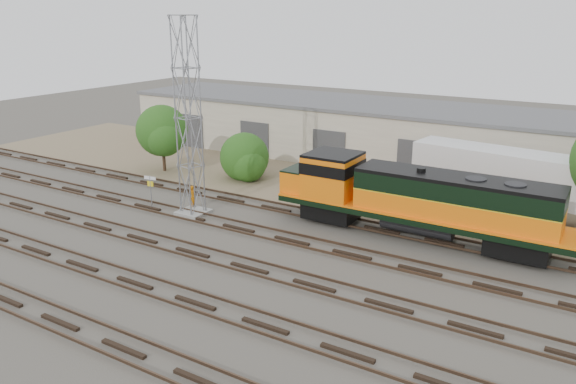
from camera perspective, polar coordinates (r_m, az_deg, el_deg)
The scene contains 11 objects.
ground at distance 33.02m, azimuth -0.95°, elevation -5.93°, with size 140.00×140.00×0.00m, color #47423A.
dirt_strip at distance 45.64m, azimuth 9.12°, elevation 0.60°, with size 80.00×16.00×0.02m, color #726047.
tracks at distance 30.72m, azimuth -3.95°, elevation -7.69°, with size 80.00×20.40×0.28m.
warehouse at distance 52.25m, azimuth 12.67°, elevation 5.55°, with size 58.40×10.40×5.30m.
locomotive at distance 34.89m, azimuth 12.67°, elevation -0.68°, with size 18.20×3.19×4.38m.
signal_tower at distance 37.83m, azimuth -10.07°, elevation 7.03°, with size 1.94×1.94×13.15m.
sign_post at distance 40.83m, azimuth -13.80°, elevation 0.66°, with size 0.95×0.18×2.34m.
worker at distance 40.20m, azimuth -9.64°, elevation -0.52°, with size 0.62×0.41×1.70m, color orange.
semi_trailer at distance 40.42m, azimuth 23.03°, elevation 1.30°, with size 14.78×4.81×4.47m.
tree_west at distance 49.68m, azimuth -12.61°, elevation 5.91°, with size 4.67×4.45×5.82m.
tree_mid at distance 46.83m, azimuth -4.34°, elevation 3.36°, with size 4.31×4.11×4.11m.
Camera 1 is at (16.15, -25.60, 13.18)m, focal length 35.00 mm.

